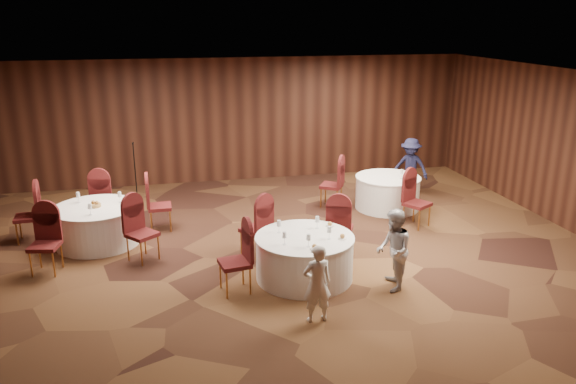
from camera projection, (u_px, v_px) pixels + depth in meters
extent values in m
plane|color=black|center=(280.00, 252.00, 10.45)|extent=(12.00, 12.00, 0.00)
plane|color=silver|center=(279.00, 78.00, 9.48)|extent=(12.00, 12.00, 0.00)
plane|color=black|center=(240.00, 120.00, 14.61)|extent=(12.00, 0.00, 12.00)
plane|color=black|center=(388.00, 304.00, 5.31)|extent=(12.00, 0.00, 12.00)
plane|color=black|center=(572.00, 152.00, 11.23)|extent=(0.00, 10.00, 10.00)
cylinder|color=white|center=(304.00, 258.00, 9.33)|extent=(1.61, 1.61, 0.72)
cylinder|color=white|center=(305.00, 237.00, 9.22)|extent=(1.64, 1.64, 0.03)
cylinder|color=white|center=(97.00, 225.00, 10.76)|extent=(1.57, 1.57, 0.72)
cylinder|color=white|center=(95.00, 208.00, 10.65)|extent=(1.61, 1.61, 0.03)
cylinder|color=white|center=(387.00, 193.00, 12.74)|extent=(1.43, 1.43, 0.72)
cylinder|color=white|center=(388.00, 177.00, 12.63)|extent=(1.46, 1.46, 0.03)
cylinder|color=silver|center=(279.00, 232.00, 9.39)|extent=(0.06, 0.06, 0.01)
cylinder|color=silver|center=(279.00, 229.00, 9.37)|extent=(0.01, 0.01, 0.11)
cone|color=silver|center=(279.00, 223.00, 9.34)|extent=(0.08, 0.08, 0.10)
cylinder|color=silver|center=(284.00, 244.00, 8.90)|extent=(0.06, 0.06, 0.01)
cylinder|color=silver|center=(284.00, 241.00, 8.88)|extent=(0.01, 0.01, 0.11)
cone|color=silver|center=(284.00, 235.00, 8.85)|extent=(0.08, 0.08, 0.10)
cylinder|color=silver|center=(308.00, 247.00, 8.81)|extent=(0.06, 0.06, 0.01)
cylinder|color=silver|center=(308.00, 243.00, 8.79)|extent=(0.01, 0.01, 0.11)
cone|color=silver|center=(309.00, 237.00, 8.76)|extent=(0.08, 0.08, 0.10)
cylinder|color=silver|center=(317.00, 228.00, 9.57)|extent=(0.06, 0.06, 0.01)
cylinder|color=silver|center=(317.00, 225.00, 9.56)|extent=(0.01, 0.01, 0.11)
cone|color=silver|center=(317.00, 219.00, 9.52)|extent=(0.08, 0.08, 0.10)
cylinder|color=silver|center=(329.00, 239.00, 9.12)|extent=(0.06, 0.06, 0.01)
cylinder|color=silver|center=(329.00, 235.00, 9.10)|extent=(0.01, 0.01, 0.11)
cone|color=silver|center=(329.00, 229.00, 9.07)|extent=(0.08, 0.08, 0.10)
cylinder|color=white|center=(314.00, 249.00, 8.72)|extent=(0.15, 0.15, 0.01)
sphere|color=#9E6B33|center=(314.00, 246.00, 8.71)|extent=(0.08, 0.08, 0.08)
cylinder|color=white|center=(342.00, 238.00, 9.13)|extent=(0.15, 0.15, 0.01)
sphere|color=#9E6B33|center=(342.00, 236.00, 9.11)|extent=(0.08, 0.08, 0.08)
cylinder|color=white|center=(330.00, 226.00, 9.66)|extent=(0.15, 0.15, 0.01)
sphere|color=#9E6B33|center=(330.00, 224.00, 9.65)|extent=(0.08, 0.08, 0.08)
cylinder|color=silver|center=(120.00, 202.00, 10.89)|extent=(0.06, 0.06, 0.01)
cylinder|color=silver|center=(120.00, 199.00, 10.88)|extent=(0.01, 0.01, 0.11)
cone|color=silver|center=(120.00, 194.00, 10.85)|extent=(0.08, 0.08, 0.10)
cylinder|color=silver|center=(79.00, 203.00, 10.87)|extent=(0.06, 0.06, 0.01)
cylinder|color=silver|center=(79.00, 200.00, 10.86)|extent=(0.01, 0.01, 0.11)
cone|color=silver|center=(78.00, 195.00, 10.82)|extent=(0.08, 0.08, 0.10)
cylinder|color=silver|center=(91.00, 215.00, 10.22)|extent=(0.06, 0.06, 0.01)
cylinder|color=silver|center=(90.00, 212.00, 10.21)|extent=(0.01, 0.01, 0.11)
cone|color=silver|center=(90.00, 206.00, 10.17)|extent=(0.08, 0.08, 0.10)
cylinder|color=brown|center=(95.00, 205.00, 10.64)|extent=(0.22, 0.22, 0.06)
sphere|color=#9E6B33|center=(93.00, 202.00, 10.63)|extent=(0.07, 0.07, 0.07)
sphere|color=#9E6B33|center=(97.00, 202.00, 10.61)|extent=(0.07, 0.07, 0.07)
cylinder|color=silver|center=(401.00, 179.00, 12.47)|extent=(0.06, 0.06, 0.01)
cylinder|color=silver|center=(401.00, 176.00, 12.45)|extent=(0.01, 0.01, 0.11)
cone|color=silver|center=(401.00, 172.00, 12.42)|extent=(0.08, 0.08, 0.10)
cylinder|color=black|center=(138.00, 202.00, 13.18)|extent=(0.24, 0.24, 0.02)
cylinder|color=black|center=(135.00, 173.00, 12.96)|extent=(0.02, 0.02, 1.43)
cylinder|color=black|center=(133.00, 143.00, 12.80)|extent=(0.04, 0.12, 0.04)
imported|color=silver|center=(317.00, 284.00, 7.93)|extent=(0.45, 0.32, 1.18)
imported|color=#B9B8BD|center=(393.00, 250.00, 8.87)|extent=(0.65, 0.75, 1.33)
imported|color=#161732|center=(410.00, 167.00, 13.62)|extent=(1.01, 1.00, 1.40)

